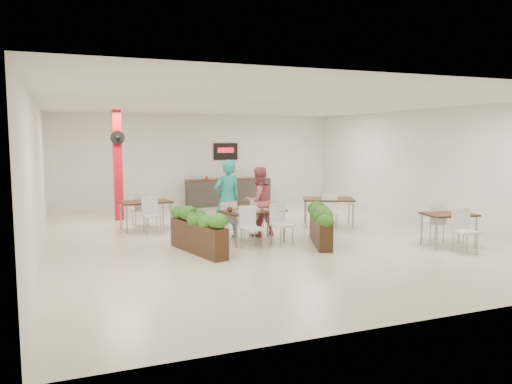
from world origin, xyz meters
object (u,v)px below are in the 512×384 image
Objects in this scene: red_column at (118,164)px; planter_left at (198,228)px; main_table at (253,215)px; diner_woman at (258,202)px; diner_man at (227,199)px; side_table_a at (146,205)px; service_counter at (228,191)px; side_table_c at (449,220)px; side_table_b at (328,202)px; planter_right at (321,223)px.

planter_left is at bearing -77.74° from red_column.
diner_woman is (0.41, 0.66, 0.21)m from main_table.
diner_woman is (0.80, 0.00, -0.09)m from diner_man.
main_table is at bearing -57.15° from side_table_a.
service_counter is 5.90m from diner_man.
planter_left reaches higher than side_table_c.
main_table and side_table_b have the same top height.
side_table_b is (2.32, 0.64, -0.21)m from diner_woman.
diner_woman is at bearing 58.10° from main_table.
diner_woman is at bearing -101.00° from service_counter.
red_column is 1.07× the size of service_counter.
service_counter is 6.98m from planter_right.
diner_man is (-0.39, 0.66, 0.31)m from main_table.
diner_woman is at bearing -139.83° from side_table_b.
planter_right is 1.05× the size of side_table_c.
side_table_a is at bearing 128.15° from main_table.
side_table_a is at bearing 100.55° from planter_left.
planter_left is 5.50m from side_table_c.
side_table_c is (4.24, -2.69, -0.33)m from diner_man.
side_table_a is (-3.51, -3.66, 0.14)m from service_counter.
planter_right reaches higher than main_table.
red_column is at bearing 99.88° from side_table_a.
diner_man is at bearing -54.92° from side_table_a.
red_column is 1.62× the size of planter_left.
planter_left is at bearing -84.75° from side_table_a.
main_table is 1.10× the size of side_table_c.
red_column reaches higher than side_table_c.
diner_woman is 1.74m from planter_right.
planter_right is 1.06× the size of side_table_b.
planter_right is at bearing -52.91° from red_column.
side_table_b is 3.52m from side_table_c.
diner_man is at bearing 141.21° from planter_right.
service_counter is at bearing 40.85° from side_table_a.
main_table and side_table_c have the same top height.
side_table_c is at bearing -74.07° from service_counter.
side_table_b is at bearing -179.52° from diner_man.
service_counter is 5.08m from side_table_b.
main_table is at bearing 109.63° from diner_man.
planter_left is (-2.93, -6.77, 0.03)m from service_counter.
service_counter is 1.64× the size of main_table.
side_table_c is (2.36, -8.26, 0.12)m from service_counter.
planter_left is 1.18× the size of side_table_c.
diner_woman is 0.97× the size of planter_right.
side_table_a is (-0.58, 3.12, 0.12)m from planter_left.
red_column is at bearing 102.26° from planter_left.
side_table_a is 4.92m from side_table_b.
side_table_a is at bearing -74.81° from red_column.
diner_man is 1.65m from planter_left.
service_counter is 5.07m from side_table_a.
side_table_b is at bearing 117.35° from side_table_c.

